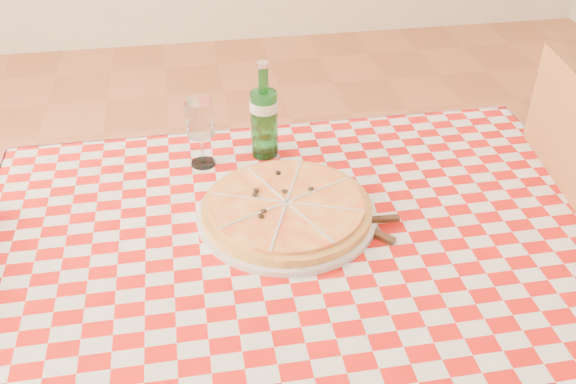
% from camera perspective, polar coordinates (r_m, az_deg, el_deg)
% --- Properties ---
extents(dining_table, '(1.20, 0.80, 0.75)m').
position_cam_1_polar(dining_table, '(1.36, 1.28, -6.86)').
color(dining_table, brown).
rests_on(dining_table, ground).
extents(tablecloth, '(1.30, 0.90, 0.01)m').
position_cam_1_polar(tablecloth, '(1.30, 1.33, -3.73)').
color(tablecloth, '#9F0E09').
rests_on(tablecloth, dining_table).
extents(pizza_plate, '(0.48, 0.48, 0.05)m').
position_cam_1_polar(pizza_plate, '(1.32, -0.11, -1.42)').
color(pizza_plate, '#CD9144').
rests_on(pizza_plate, tablecloth).
extents(water_bottle, '(0.07, 0.07, 0.24)m').
position_cam_1_polar(water_bottle, '(1.49, -2.15, 7.29)').
color(water_bottle, '#186123').
rests_on(water_bottle, tablecloth).
extents(wine_glass, '(0.07, 0.07, 0.16)m').
position_cam_1_polar(wine_glass, '(1.48, -7.77, 5.21)').
color(wine_glass, white).
rests_on(wine_glass, tablecloth).
extents(cutlery, '(0.26, 0.24, 0.02)m').
position_cam_1_polar(cutlery, '(1.31, 6.30, -2.77)').
color(cutlery, silver).
rests_on(cutlery, tablecloth).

